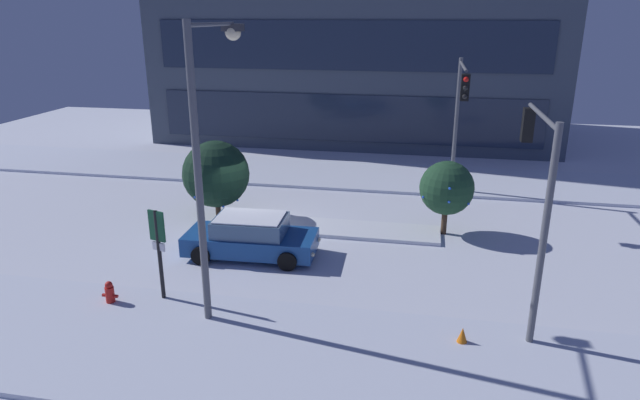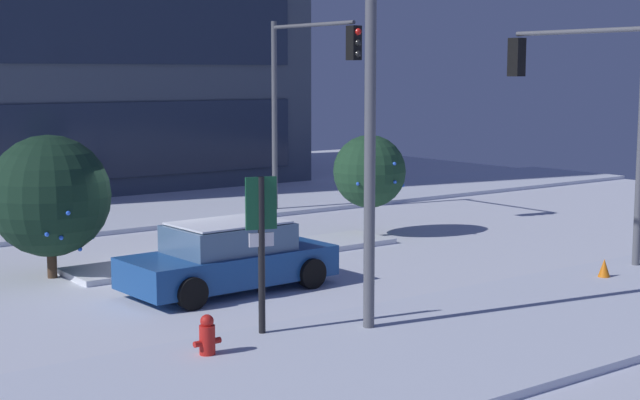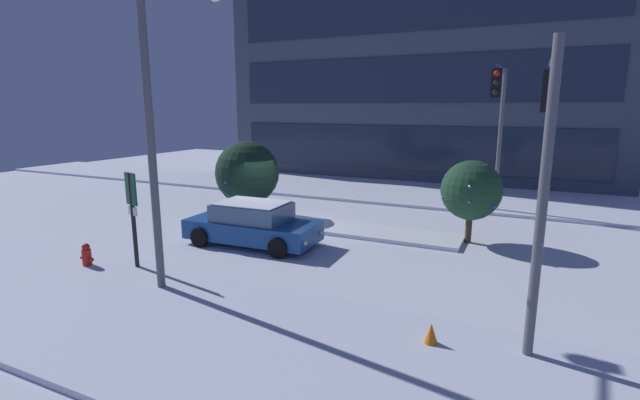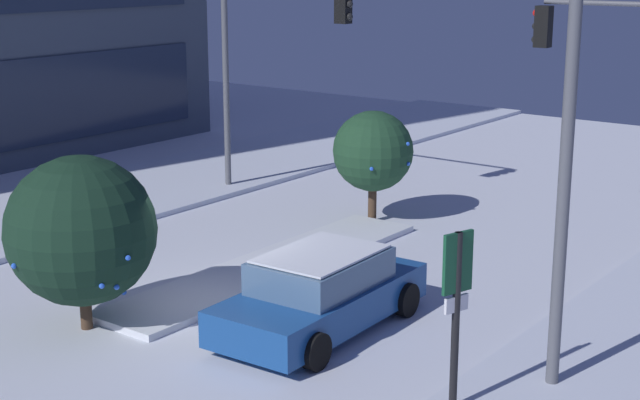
{
  "view_description": "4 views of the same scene",
  "coord_description": "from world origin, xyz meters",
  "px_view_note": "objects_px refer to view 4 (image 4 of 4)",
  "views": [
    {
      "loc": [
        6.47,
        -19.59,
        8.19
      ],
      "look_at": [
        2.75,
        -0.23,
        1.5
      ],
      "focal_mm": 30.94,
      "sensor_mm": 36.0,
      "label": 1
    },
    {
      "loc": [
        -9.75,
        -19.6,
        4.65
      ],
      "look_at": [
        3.73,
        -1.62,
        1.63
      ],
      "focal_mm": 53.32,
      "sensor_mm": 36.0,
      "label": 2
    },
    {
      "loc": [
        9.23,
        -15.05,
        4.66
      ],
      "look_at": [
        2.58,
        -0.95,
        1.47
      ],
      "focal_mm": 25.25,
      "sensor_mm": 36.0,
      "label": 3
    },
    {
      "loc": [
        -12.67,
        -12.47,
        6.75
      ],
      "look_at": [
        1.48,
        -1.8,
        2.23
      ],
      "focal_mm": 54.06,
      "sensor_mm": 36.0,
      "label": 4
    }
  ],
  "objects_px": {
    "traffic_light_corner_near_right": "(629,73)",
    "decorated_tree_median": "(373,151)",
    "street_lamp_arched": "(531,59)",
    "parking_info_sign": "(456,300)",
    "car_near": "(321,293)",
    "traffic_light_corner_far_right": "(272,42)",
    "decorated_tree_left_of_median": "(81,231)"
  },
  "relations": [
    {
      "from": "parking_info_sign",
      "to": "street_lamp_arched",
      "type": "bearing_deg",
      "value": -77.45
    },
    {
      "from": "traffic_light_corner_far_right",
      "to": "street_lamp_arched",
      "type": "relative_size",
      "value": 0.78
    },
    {
      "from": "parking_info_sign",
      "to": "decorated_tree_left_of_median",
      "type": "distance_m",
      "value": 7.25
    },
    {
      "from": "parking_info_sign",
      "to": "decorated_tree_median",
      "type": "bearing_deg",
      "value": -32.91
    },
    {
      "from": "street_lamp_arched",
      "to": "parking_info_sign",
      "type": "bearing_deg",
      "value": 92.7
    },
    {
      "from": "decorated_tree_median",
      "to": "parking_info_sign",
      "type": "bearing_deg",
      "value": -139.64
    },
    {
      "from": "decorated_tree_median",
      "to": "traffic_light_corner_far_right",
      "type": "bearing_deg",
      "value": 83.04
    },
    {
      "from": "car_near",
      "to": "street_lamp_arched",
      "type": "relative_size",
      "value": 0.59
    },
    {
      "from": "decorated_tree_median",
      "to": "decorated_tree_left_of_median",
      "type": "relative_size",
      "value": 0.89
    },
    {
      "from": "traffic_light_corner_far_right",
      "to": "street_lamp_arched",
      "type": "height_order",
      "value": "street_lamp_arched"
    },
    {
      "from": "street_lamp_arched",
      "to": "decorated_tree_median",
      "type": "distance_m",
      "value": 10.26
    },
    {
      "from": "car_near",
      "to": "decorated_tree_left_of_median",
      "type": "xyz_separation_m",
      "value": [
        -2.57,
        3.52,
        1.18
      ]
    },
    {
      "from": "traffic_light_corner_far_right",
      "to": "street_lamp_arched",
      "type": "distance_m",
      "value": 12.95
    },
    {
      "from": "street_lamp_arched",
      "to": "car_near",
      "type": "bearing_deg",
      "value": 10.66
    },
    {
      "from": "decorated_tree_left_of_median",
      "to": "traffic_light_corner_far_right",
      "type": "bearing_deg",
      "value": 20.14
    },
    {
      "from": "parking_info_sign",
      "to": "car_near",
      "type": "bearing_deg",
      "value": -6.46
    },
    {
      "from": "car_near",
      "to": "parking_info_sign",
      "type": "height_order",
      "value": "parking_info_sign"
    },
    {
      "from": "street_lamp_arched",
      "to": "traffic_light_corner_far_right",
      "type": "bearing_deg",
      "value": -25.65
    },
    {
      "from": "car_near",
      "to": "parking_info_sign",
      "type": "distance_m",
      "value": 4.14
    },
    {
      "from": "traffic_light_corner_far_right",
      "to": "decorated_tree_left_of_median",
      "type": "height_order",
      "value": "traffic_light_corner_far_right"
    },
    {
      "from": "traffic_light_corner_near_right",
      "to": "parking_info_sign",
      "type": "xyz_separation_m",
      "value": [
        -10.35,
        -1.34,
        -2.24
      ]
    },
    {
      "from": "decorated_tree_median",
      "to": "decorated_tree_left_of_median",
      "type": "bearing_deg",
      "value": 179.33
    },
    {
      "from": "car_near",
      "to": "decorated_tree_left_of_median",
      "type": "distance_m",
      "value": 4.51
    },
    {
      "from": "traffic_light_corner_near_right",
      "to": "traffic_light_corner_far_right",
      "type": "height_order",
      "value": "traffic_light_corner_far_right"
    },
    {
      "from": "street_lamp_arched",
      "to": "decorated_tree_median",
      "type": "height_order",
      "value": "street_lamp_arched"
    },
    {
      "from": "car_near",
      "to": "parking_info_sign",
      "type": "bearing_deg",
      "value": -115.22
    },
    {
      "from": "car_near",
      "to": "traffic_light_corner_near_right",
      "type": "height_order",
      "value": "traffic_light_corner_near_right"
    },
    {
      "from": "decorated_tree_median",
      "to": "decorated_tree_left_of_median",
      "type": "distance_m",
      "value": 9.33
    },
    {
      "from": "traffic_light_corner_near_right",
      "to": "decorated_tree_median",
      "type": "height_order",
      "value": "traffic_light_corner_near_right"
    },
    {
      "from": "traffic_light_corner_near_right",
      "to": "decorated_tree_median",
      "type": "bearing_deg",
      "value": 19.49
    },
    {
      "from": "traffic_light_corner_far_right",
      "to": "street_lamp_arched",
      "type": "xyz_separation_m",
      "value": [
        -6.95,
        -10.9,
        0.8
      ]
    },
    {
      "from": "car_near",
      "to": "traffic_light_corner_near_right",
      "type": "bearing_deg",
      "value": -16.86
    }
  ]
}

